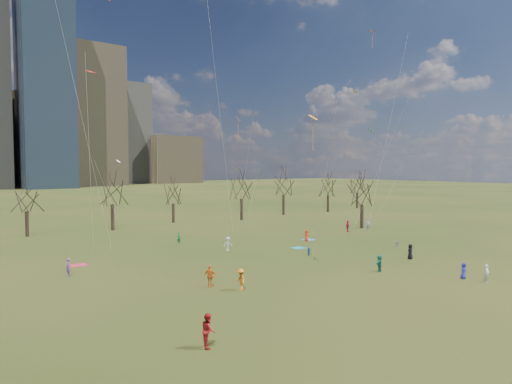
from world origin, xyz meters
TOP-DOWN VIEW (x-y plane):
  - ground at (0.00, 0.00)m, footprint 500.00×500.00m
  - bare_tree_row at (-0.09, 37.22)m, footprint 113.04×29.80m
  - blanket_teal at (5.60, 10.80)m, footprint 1.60×1.50m
  - blanket_navy at (10.93, 14.64)m, footprint 1.60×1.50m
  - blanket_crimson at (-18.74, 16.93)m, footprint 1.60×1.50m
  - person_0 at (6.92, -9.39)m, footprint 0.71×0.48m
  - person_1 at (7.45, -11.19)m, footprint 0.64×0.52m
  - person_2 at (-19.10, -8.92)m, footprint 1.05×1.15m
  - person_3 at (14.88, 3.29)m, footprint 0.37×0.63m
  - person_4 at (-12.43, 1.82)m, footprint 1.02×1.10m
  - person_5 at (3.24, -3.14)m, footprint 1.55×1.06m
  - person_6 at (10.65, -1.44)m, footprint 0.95×0.84m
  - person_7 at (-20.86, 12.62)m, footprint 0.42×0.62m
  - person_8 at (3.04, 6.28)m, footprint 0.52×0.58m
  - person_9 at (-2.31, 14.45)m, footprint 1.15×0.78m
  - person_10 at (20.85, 16.43)m, footprint 1.13×0.74m
  - person_12 at (9.92, 13.91)m, footprint 0.62×0.82m
  - person_13 at (-4.51, 22.62)m, footprint 0.58×0.63m
  - person_14 at (25.85, 16.53)m, footprint 0.86×0.67m
  - person_15 at (-10.98, -0.51)m, footprint 0.84×1.23m
  - kites_airborne at (2.50, 12.11)m, footprint 54.80×44.39m

SIDE VIEW (x-z plane):
  - ground at x=0.00m, z-range 0.00..0.00m
  - blanket_teal at x=5.60m, z-range 0.00..0.03m
  - blanket_navy at x=10.93m, z-range 0.00..0.03m
  - blanket_crimson at x=-18.74m, z-range 0.00..0.03m
  - person_3 at x=14.88m, z-range 0.00..0.95m
  - person_8 at x=3.04m, z-range 0.00..0.97m
  - person_0 at x=6.92m, z-range 0.00..1.43m
  - person_13 at x=-4.51m, z-range 0.00..1.45m
  - person_1 at x=7.45m, z-range 0.00..1.51m
  - person_12 at x=9.92m, z-range 0.00..1.51m
  - person_5 at x=3.24m, z-range 0.00..1.60m
  - person_6 at x=10.65m, z-range 0.00..1.63m
  - person_9 at x=-2.31m, z-range 0.00..1.66m
  - person_7 at x=-20.86m, z-range 0.00..1.66m
  - person_15 at x=-10.98m, z-range 0.00..1.75m
  - person_14 at x=25.85m, z-range 0.00..1.77m
  - person_10 at x=20.85m, z-range 0.00..1.79m
  - person_4 at x=-12.43m, z-range 0.00..1.82m
  - person_2 at x=-19.10m, z-range 0.00..1.91m
  - bare_tree_row at x=-0.09m, z-range 1.37..10.87m
  - kites_airborne at x=2.50m, z-range -3.36..32.36m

